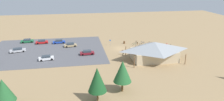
{
  "coord_description": "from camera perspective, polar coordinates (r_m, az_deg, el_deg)",
  "views": [
    {
      "loc": [
        14.26,
        67.65,
        22.37
      ],
      "look_at": [
        3.47,
        5.16,
        1.2
      ],
      "focal_mm": 34.57,
      "sensor_mm": 36.0,
      "label": 1
    }
  ],
  "objects": [
    {
      "name": "ground",
      "position": [
        72.66,
        2.0,
        0.52
      ],
      "size": [
        160.0,
        160.0,
        0.0
      ],
      "primitive_type": "plane",
      "color": "#9E7F56",
      "rests_on": "ground"
    },
    {
      "name": "parking_lot_asphalt",
      "position": [
        73.68,
        -16.66,
        0.01
      ],
      "size": [
        36.76,
        29.99,
        0.05
      ],
      "primitive_type": "cube",
      "color": "#56565B",
      "rests_on": "ground"
    },
    {
      "name": "bike_pavilion",
      "position": [
        62.85,
        11.11,
        0.14
      ],
      "size": [
        14.81,
        10.08,
        5.37
      ],
      "color": "#C6B28E",
      "rests_on": "ground"
    },
    {
      "name": "trash_bin",
      "position": [
        78.19,
        3.26,
        2.15
      ],
      "size": [
        0.6,
        0.6,
        0.9
      ],
      "primitive_type": "cylinder",
      "color": "brown",
      "rests_on": "ground"
    },
    {
      "name": "lot_sign",
      "position": [
        75.53,
        -0.48,
        2.35
      ],
      "size": [
        0.56,
        0.08,
        2.2
      ],
      "color": "#99999E",
      "rests_on": "ground"
    },
    {
      "name": "pine_midwest",
      "position": [
        40.62,
        -3.92,
        -7.69
      ],
      "size": [
        3.58,
        3.58,
        6.89
      ],
      "color": "brown",
      "rests_on": "ground"
    },
    {
      "name": "pine_far_west",
      "position": [
        42.52,
        -26.85,
        -9.34
      ],
      "size": [
        3.95,
        3.95,
        6.08
      ],
      "color": "brown",
      "rests_on": "ground"
    },
    {
      "name": "pine_east",
      "position": [
        43.94,
        2.8,
        -5.53
      ],
      "size": [
        3.75,
        3.75,
        6.82
      ],
      "color": "brown",
      "rests_on": "ground"
    },
    {
      "name": "bicycle_blue_edge_south",
      "position": [
        79.16,
        9.95,
        2.03
      ],
      "size": [
        1.55,
        0.78,
        0.75
      ],
      "color": "black",
      "rests_on": "ground"
    },
    {
      "name": "bicycle_silver_mid_cluster",
      "position": [
        74.09,
        6.78,
        1.08
      ],
      "size": [
        1.76,
        0.54,
        0.88
      ],
      "color": "black",
      "rests_on": "ground"
    },
    {
      "name": "bicycle_orange_trailside",
      "position": [
        77.8,
        6.72,
        1.93
      ],
      "size": [
        0.48,
        1.84,
        0.92
      ],
      "color": "black",
      "rests_on": "ground"
    },
    {
      "name": "bicycle_teal_back_row",
      "position": [
        76.22,
        9.23,
        1.46
      ],
      "size": [
        1.72,
        0.75,
        0.85
      ],
      "color": "black",
      "rests_on": "ground"
    },
    {
      "name": "bicycle_purple_lone_east",
      "position": [
        76.41,
        11.29,
        1.36
      ],
      "size": [
        1.22,
        1.29,
        0.83
      ],
      "color": "black",
      "rests_on": "ground"
    },
    {
      "name": "bicycle_yellow_yard_right",
      "position": [
        79.45,
        6.51,
        2.28
      ],
      "size": [
        0.48,
        1.77,
        0.84
      ],
      "color": "black",
      "rests_on": "ground"
    },
    {
      "name": "bicycle_white_near_porch",
      "position": [
        76.37,
        7.59,
        1.57
      ],
      "size": [
        0.52,
        1.73,
        0.83
      ],
      "color": "black",
      "rests_on": "ground"
    },
    {
      "name": "bicycle_black_by_bin",
      "position": [
        66.46,
        2.94,
        -0.89
      ],
      "size": [
        0.76,
        1.67,
        0.82
      ],
      "color": "black",
      "rests_on": "ground"
    },
    {
      "name": "bicycle_green_yard_front",
      "position": [
        76.64,
        5.85,
        1.69
      ],
      "size": [
        1.78,
        0.57,
        0.9
      ],
      "color": "black",
      "rests_on": "ground"
    },
    {
      "name": "bicycle_red_yard_center",
      "position": [
        68.93,
        3.1,
        -0.18
      ],
      "size": [
        1.53,
        0.76,
        0.84
      ],
      "color": "black",
      "rests_on": "ground"
    },
    {
      "name": "bicycle_blue_front_row",
      "position": [
        78.52,
        8.13,
        2.01
      ],
      "size": [
        1.36,
        1.19,
        0.9
      ],
      "color": "black",
      "rests_on": "ground"
    },
    {
      "name": "bicycle_silver_yard_left",
      "position": [
        68.04,
        4.64,
        -0.47
      ],
      "size": [
        0.83,
        1.59,
        0.85
      ],
      "color": "black",
      "rests_on": "ground"
    },
    {
      "name": "car_blue_by_curb",
      "position": [
        80.59,
        -13.85,
        2.34
      ],
      "size": [
        4.54,
        2.15,
        1.37
      ],
      "color": "#1E42B2",
      "rests_on": "parking_lot_asphalt"
    },
    {
      "name": "car_tan_far_end",
      "position": [
        75.63,
        -10.96,
        1.49
      ],
      "size": [
        4.45,
        2.49,
        1.38
      ],
      "color": "tan",
      "rests_on": "parking_lot_asphalt"
    },
    {
      "name": "car_green_back_corner",
      "position": [
        85.14,
        -21.5,
        2.42
      ],
      "size": [
        4.54,
        2.28,
        1.31
      ],
      "color": "#1E6B3D",
      "rests_on": "parking_lot_asphalt"
    },
    {
      "name": "car_red_near_entry",
      "position": [
        81.92,
        -18.05,
        2.23
      ],
      "size": [
        4.42,
        2.27,
        1.41
      ],
      "color": "red",
      "rests_on": "parking_lot_asphalt"
    },
    {
      "name": "car_silver_front_row",
      "position": [
        75.09,
        -23.65,
        0.11
      ],
      "size": [
        5.06,
        2.84,
        1.35
      ],
      "color": "#BCBCC1",
      "rests_on": "parking_lot_asphalt"
    },
    {
      "name": "car_maroon_end_stall",
      "position": [
        66.85,
        -6.6,
        -0.54
      ],
      "size": [
        4.38,
        1.95,
        1.41
      ],
      "color": "maroon",
      "rests_on": "parking_lot_asphalt"
    },
    {
      "name": "car_white_second_row",
      "position": [
        64.85,
        -17.0,
        -1.88
      ],
      "size": [
        4.43,
        2.38,
        1.35
      ],
      "color": "white",
      "rests_on": "parking_lot_asphalt"
    },
    {
      "name": "visitor_at_bikes",
      "position": [
        75.61,
        14.27,
        1.4
      ],
      "size": [
        0.36,
        0.36,
        1.75
      ],
      "color": "#2D3347",
      "rests_on": "ground"
    }
  ]
}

